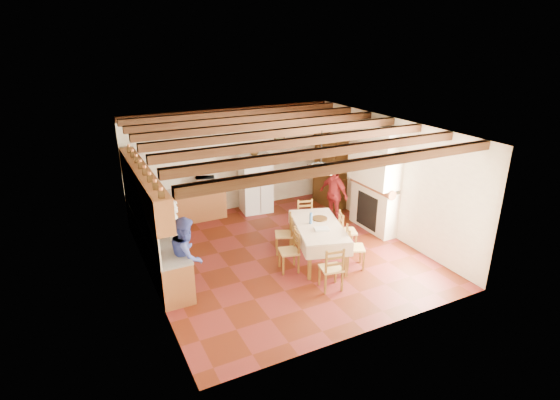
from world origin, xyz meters
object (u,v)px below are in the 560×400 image
Objects in this scene: microwave at (205,182)px; person_woman_red at (333,194)px; dining_table at (319,228)px; person_woman_blue at (187,256)px; refrigerator at (256,183)px; chair_left_far at (284,234)px; chair_right_far at (348,231)px; chair_right_near at (355,247)px; chair_end_far at (307,219)px; chair_end_near at (331,267)px; chair_left_near at (289,250)px; person_man at (175,239)px; hutch at (330,171)px.

person_woman_red is at bearing -16.85° from microwave.
dining_table is 3.03m from person_woman_blue.
chair_left_far is (-0.46, -2.69, -0.37)m from refrigerator.
chair_right_far is at bearing -65.51° from person_woman_blue.
chair_right_near is 1.83m from chair_end_far.
chair_end_near is at bearing -88.41° from refrigerator.
microwave is at bearing -65.65° from chair_end_near.
chair_left_far is at bearing 65.89° from chair_right_near.
chair_left_far is 1.00× the size of chair_right_far.
refrigerator reaches higher than chair_left_near.
chair_right_near is at bearing -51.34° from dining_table.
refrigerator is 4.56m from chair_end_near.
person_man is (-2.24, 0.85, 0.40)m from chair_left_near.
refrigerator is 4.48m from person_woman_blue.
chair_right_far is (1.73, 0.27, 0.00)m from chair_left_near.
hutch is 2.20× the size of chair_right_far.
person_woman_blue is (-3.58, 0.64, 0.33)m from chair_right_near.
person_woman_red is at bearing -58.42° from person_man.
chair_left_near is at bearing -96.33° from refrigerator.
chair_left_near is 1.00× the size of chair_right_far.
hutch reaches higher than chair_left_far.
chair_end_far is (0.44, -2.19, -0.37)m from refrigerator.
dining_table is at bearing 117.95° from chair_right_far.
dining_table is 0.90m from chair_left_far.
chair_end_near reaches higher than dining_table.
person_woman_blue is (0.05, -0.72, -0.07)m from person_man.
hutch is 1.20× the size of person_man.
refrigerator reaches higher than chair_right_near.
chair_right_near and chair_right_far have the same top height.
chair_right_near is at bearing -37.02° from person_woman_red.
refrigerator is 4.08m from chair_right_near.
chair_left_far is at bearing -74.89° from chair_end_near.
microwave is (-1.11, 4.72, 0.56)m from chair_end_near.
person_woman_red is at bearing 4.48° from chair_right_near.
chair_right_near is at bearing -48.82° from microwave.
person_man reaches higher than microwave.
person_man is at bearing -24.13° from chair_end_near.
person_woman_red is 3.55m from microwave.
person_man is 0.72m from person_woman_blue.
dining_table is at bearing -66.89° from person_woman_blue.
hutch reaches higher than refrigerator.
chair_right_near is at bearing 177.47° from chair_right_far.
microwave is at bearing 178.68° from refrigerator.
chair_left_near is 1.78m from chair_end_far.
chair_end_far is at bearing -48.37° from person_woman_blue.
chair_right_far is at bearing 112.27° from chair_left_near.
chair_left_far is at bearing 130.34° from dining_table.
hutch is at bearing -48.15° from person_man.
hutch is 2.20× the size of chair_end_far.
chair_end_far is at bearing -62.80° from person_man.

